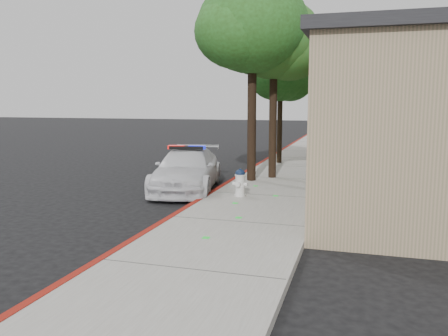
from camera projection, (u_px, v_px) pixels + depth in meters
ground at (169, 222)px, 10.49m from camera, size 120.00×120.00×0.00m
sidewalk at (264, 197)px, 12.88m from camera, size 3.20×60.00×0.15m
red_curb at (212, 194)px, 13.31m from camera, size 0.14×60.00×0.16m
clapboard_building at (433, 119)px, 16.84m from camera, size 7.30×20.89×4.24m
police_car at (187, 170)px, 14.28m from camera, size 2.59×4.68×1.40m
fire_hydrant at (240, 182)px, 12.64m from camera, size 0.44×0.38×0.77m
street_tree_near at (253, 30)px, 14.59m from camera, size 3.57×3.60×6.51m
street_tree_mid at (275, 43)px, 15.26m from camera, size 3.42×3.15×6.01m
street_tree_far at (281, 78)px, 19.21m from camera, size 2.59×2.56×4.75m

